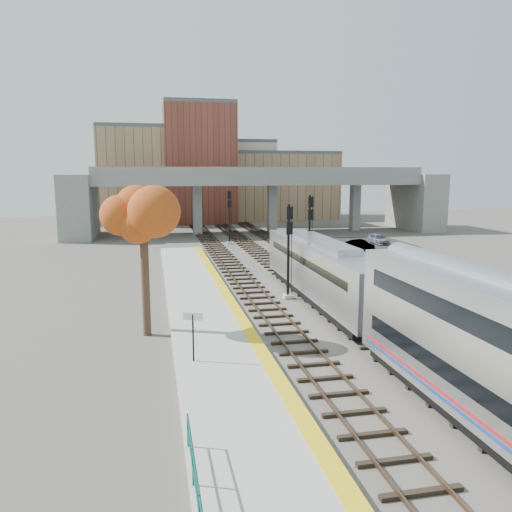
{
  "coord_description": "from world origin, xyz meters",
  "views": [
    {
      "loc": [
        -10.24,
        -26.55,
        8.85
      ],
      "look_at": [
        -2.62,
        10.22,
        2.5
      ],
      "focal_mm": 35.0,
      "sensor_mm": 36.0,
      "label": 1
    }
  ],
  "objects": [
    {
      "name": "station_sign",
      "position": [
        -8.65,
        -4.83,
        1.98
      ],
      "size": [
        0.87,
        0.32,
        2.27
      ],
      "rotation": [
        0.0,
        0.0,
        -0.31
      ],
      "color": "black",
      "rests_on": "platform"
    },
    {
      "name": "platform",
      "position": [
        -7.25,
        0.0,
        0.17
      ],
      "size": [
        4.5,
        60.0,
        0.35
      ],
      "primitive_type": "cube",
      "color": "#9E9E99",
      "rests_on": "ground"
    },
    {
      "name": "signal_mast_far",
      "position": [
        -1.1,
        33.82,
        3.2
      ],
      "size": [
        0.6,
        0.64,
        6.62
      ],
      "color": "#9E9E99",
      "rests_on": "ground"
    },
    {
      "name": "ground",
      "position": [
        0.0,
        0.0,
        0.0
      ],
      "size": [
        160.0,
        160.0,
        0.0
      ],
      "primitive_type": "plane",
      "color": "#47423D",
      "rests_on": "ground"
    },
    {
      "name": "overpass",
      "position": [
        4.92,
        45.0,
        5.81
      ],
      "size": [
        54.0,
        12.0,
        9.5
      ],
      "color": "slate",
      "rests_on": "ground"
    },
    {
      "name": "parking_lot",
      "position": [
        14.0,
        28.0,
        0.02
      ],
      "size": [
        14.0,
        18.0,
        0.04
      ],
      "primitive_type": "cube",
      "color": "black",
      "rests_on": "ground"
    },
    {
      "name": "tree",
      "position": [
        -10.76,
        0.41,
        6.42
      ],
      "size": [
        3.6,
        3.6,
        8.66
      ],
      "color": "#382619",
      "rests_on": "ground"
    },
    {
      "name": "locomotive",
      "position": [
        1.0,
        5.17,
        2.28
      ],
      "size": [
        3.02,
        19.05,
        4.1
      ],
      "color": "#A8AAB2",
      "rests_on": "ground"
    },
    {
      "name": "signal_mast_mid",
      "position": [
        3.0,
        14.5,
        3.4
      ],
      "size": [
        0.6,
        0.64,
        6.9
      ],
      "color": "#9E9E99",
      "rests_on": "ground"
    },
    {
      "name": "car_a",
      "position": [
        10.23,
        25.55,
        0.58
      ],
      "size": [
        1.43,
        3.25,
        1.09
      ],
      "primitive_type": "imported",
      "rotation": [
        0.0,
        0.0,
        0.04
      ],
      "color": "#99999E",
      "rests_on": "parking_lot"
    },
    {
      "name": "tracks",
      "position": [
        0.93,
        12.5,
        0.08
      ],
      "size": [
        10.7,
        95.0,
        0.25
      ],
      "color": "black",
      "rests_on": "ground"
    },
    {
      "name": "car_b",
      "position": [
        12.87,
        26.27,
        0.61
      ],
      "size": [
        2.53,
        3.68,
        1.15
      ],
      "primitive_type": "imported",
      "rotation": [
        0.0,
        0.0,
        0.42
      ],
      "color": "#99999E",
      "rests_on": "parking_lot"
    },
    {
      "name": "signal_mast_near",
      "position": [
        -1.1,
        6.44,
        3.23
      ],
      "size": [
        0.6,
        0.64,
        6.65
      ],
      "color": "#9E9E99",
      "rests_on": "ground"
    },
    {
      "name": "car_c",
      "position": [
        17.07,
        30.41,
        0.6
      ],
      "size": [
        1.6,
        3.86,
        1.12
      ],
      "primitive_type": "imported",
      "rotation": [
        0.0,
        0.0,
        0.01
      ],
      "color": "#99999E",
      "rests_on": "parking_lot"
    },
    {
      "name": "buildings_far",
      "position": [
        1.26,
        66.57,
        7.88
      ],
      "size": [
        43.0,
        21.0,
        20.6
      ],
      "color": "#A07C5D",
      "rests_on": "ground"
    },
    {
      "name": "yellow_strip",
      "position": [
        -5.35,
        0.0,
        0.35
      ],
      "size": [
        0.7,
        60.0,
        0.01
      ],
      "primitive_type": "cube",
      "color": "yellow",
      "rests_on": "platform"
    }
  ]
}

